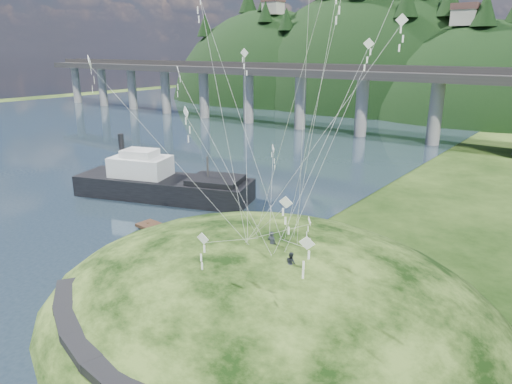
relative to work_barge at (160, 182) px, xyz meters
The scene contains 10 objects.
ground 23.11m from the work_barge, 39.24° to the right, with size 320.00×320.00×0.00m, color black.
water 56.36m from the work_barge, 164.09° to the left, with size 240.00×240.00×0.00m, color #2B3F50.
grass_hill 28.94m from the work_barge, 25.94° to the right, with size 36.00×32.00×13.00m.
footpath 35.08m from the work_barge, 43.86° to the right, with size 22.29×5.84×0.83m.
bridge 56.70m from the work_barge, 98.83° to the left, with size 160.00×11.00×15.00m.
far_ridge 111.05m from the work_barge, 103.46° to the left, with size 153.00×70.00×94.50m.
work_barge is the anchor object (origin of this frame).
wooden_dock 14.92m from the work_barge, 33.48° to the right, with size 12.78×2.58×0.91m.
kite_flyers 31.00m from the work_barge, 25.70° to the right, with size 3.46×2.23×1.90m.
kite_swarm 32.87m from the work_barge, 26.59° to the right, with size 20.64×15.61×21.69m.
Camera 1 is at (25.53, -22.09, 18.07)m, focal length 32.00 mm.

